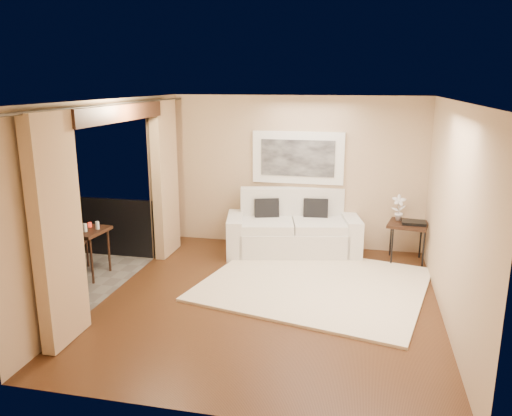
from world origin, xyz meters
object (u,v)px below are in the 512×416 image
(orchid, at_px, (399,208))
(bistro_table, at_px, (84,235))
(ice_bucket, at_px, (77,220))
(side_table, at_px, (408,226))
(sofa, at_px, (293,231))
(balcony_chair_near, at_px, (32,244))
(balcony_chair_far, at_px, (68,235))

(orchid, height_order, bistro_table, orchid)
(ice_bucket, bearing_deg, side_table, 17.47)
(sofa, xyz_separation_m, ice_bucket, (-3.12, -1.69, 0.46))
(side_table, distance_m, orchid, 0.34)
(orchid, height_order, balcony_chair_near, orchid)
(balcony_chair_far, height_order, balcony_chair_near, balcony_chair_far)
(orchid, distance_m, balcony_chair_far, 5.33)
(bistro_table, bearing_deg, balcony_chair_far, 176.38)
(sofa, distance_m, orchid, 1.84)
(balcony_chair_near, bearing_deg, ice_bucket, 29.12)
(bistro_table, height_order, balcony_chair_near, balcony_chair_near)
(sofa, xyz_separation_m, side_table, (1.93, -0.10, 0.23))
(bistro_table, bearing_deg, orchid, 21.22)
(side_table, distance_m, bistro_table, 5.17)
(balcony_chair_near, bearing_deg, orchid, 6.28)
(sofa, distance_m, bistro_table, 3.48)
(side_table, relative_size, balcony_chair_near, 0.71)
(sofa, relative_size, ice_bucket, 12.10)
(sofa, xyz_separation_m, balcony_chair_far, (-3.23, -1.79, 0.25))
(side_table, distance_m, balcony_chair_near, 5.90)
(balcony_chair_far, bearing_deg, side_table, 179.77)
(side_table, xyz_separation_m, balcony_chair_near, (-5.52, -2.06, -0.02))
(sofa, distance_m, balcony_chair_far, 3.70)
(balcony_chair_far, bearing_deg, ice_bucket, -156.39)
(bistro_table, relative_size, balcony_chair_near, 0.73)
(side_table, relative_size, balcony_chair_far, 0.66)
(bistro_table, height_order, balcony_chair_far, balcony_chair_far)
(orchid, distance_m, balcony_chair_near, 5.80)
(bistro_table, xyz_separation_m, balcony_chair_near, (-0.64, -0.36, -0.07))
(orchid, relative_size, balcony_chair_far, 0.40)
(orchid, height_order, ice_bucket, orchid)
(balcony_chair_far, relative_size, ice_bucket, 5.42)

